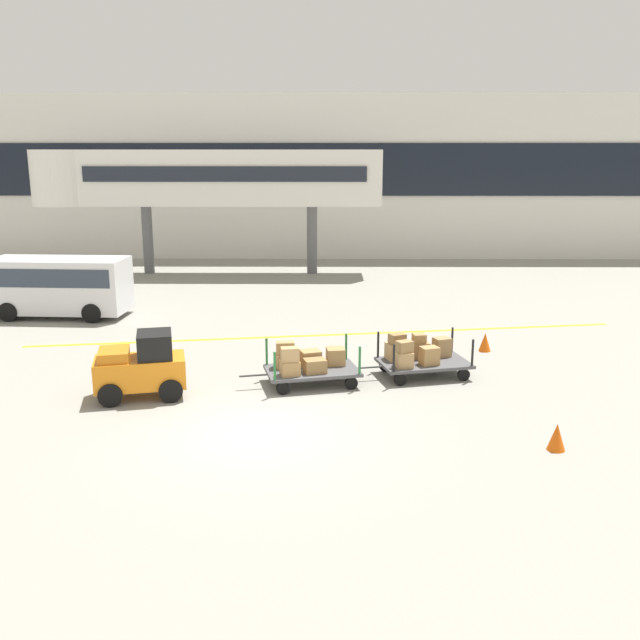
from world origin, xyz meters
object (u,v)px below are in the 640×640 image
(shuttle_van, at_px, (59,283))
(baggage_cart_middle, at_px, (418,355))
(baggage_tug, at_px, (142,367))
(safety_cone_far, at_px, (557,437))
(baggage_cart_lead, at_px, (308,364))
(safety_cone_near, at_px, (485,342))

(shuttle_van, bearing_deg, baggage_cart_middle, -29.45)
(baggage_tug, relative_size, baggage_cart_middle, 0.74)
(baggage_tug, xyz_separation_m, shuttle_van, (-5.15, 8.47, 0.48))
(baggage_cart_middle, distance_m, safety_cone_far, 5.17)
(baggage_cart_middle, bearing_deg, baggage_cart_lead, -165.75)
(baggage_cart_lead, bearing_deg, safety_cone_far, -38.57)
(safety_cone_near, bearing_deg, shuttle_van, 162.83)
(safety_cone_far, bearing_deg, baggage_cart_middle, 114.28)
(baggage_cart_lead, xyz_separation_m, shuttle_van, (-9.10, 7.49, 0.71))
(baggage_tug, xyz_separation_m, safety_cone_far, (8.94, -3.00, -0.48))
(shuttle_van, distance_m, safety_cone_far, 18.19)
(safety_cone_near, height_order, safety_cone_far, same)
(baggage_cart_lead, relative_size, safety_cone_far, 5.61)
(baggage_cart_middle, bearing_deg, baggage_tug, -165.91)
(baggage_tug, distance_m, baggage_cart_lead, 4.08)
(safety_cone_near, bearing_deg, baggage_cart_middle, -134.24)
(baggage_cart_middle, relative_size, safety_cone_near, 5.61)
(baggage_cart_middle, distance_m, shuttle_van, 13.76)
(baggage_tug, height_order, safety_cone_far, baggage_tug)
(baggage_cart_lead, bearing_deg, baggage_cart_middle, 14.25)
(safety_cone_near, bearing_deg, safety_cone_far, -91.36)
(baggage_cart_lead, distance_m, baggage_cart_middle, 2.96)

